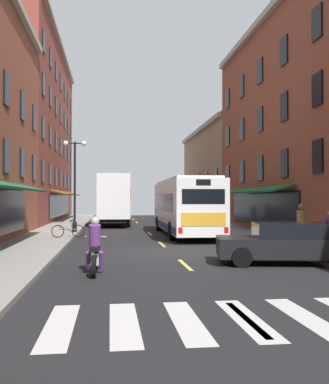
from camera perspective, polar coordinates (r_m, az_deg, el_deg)
The scene contains 15 objects.
ground_plane at distance 17.98m, azimuth 0.78°, elevation -7.99°, with size 34.80×80.00×0.10m, color black.
lane_centre_dashes at distance 17.73m, azimuth 0.89°, elevation -7.91°, with size 0.14×73.90×0.01m.
crosswalk_near at distance 8.34m, azimuth 10.62°, elevation -15.92°, with size 7.10×2.80×0.01m.
sidewalk_left at distance 18.13m, azimuth -18.20°, elevation -7.50°, with size 3.00×80.00×0.14m, color gray.
sidewalk_right at distance 19.66m, azimuth 18.20°, elevation -6.98°, with size 3.00×80.00×0.14m, color gray.
transit_bus at distance 26.34m, azimuth 2.58°, elevation -1.85°, with size 2.75×11.63×3.31m.
box_truck at distance 35.20m, azimuth -6.54°, elevation -1.07°, with size 2.63×8.12×4.02m.
sedan_near at distance 46.80m, azimuth -6.84°, elevation -2.70°, with size 1.96×4.83×1.36m.
sedan_mid at distance 15.25m, azimuth 15.91°, elevation -6.41°, with size 4.88×2.63×1.36m.
motorcycle_rider at distance 12.92m, azimuth -9.05°, elevation -7.38°, with size 0.62×2.07×1.66m.
bicycle_near at distance 23.59m, azimuth -12.46°, elevation -4.93°, with size 1.71×0.48×0.91m.
pedestrian_mid at distance 18.65m, azimuth 17.44°, elevation -4.17°, with size 0.36×0.36×1.83m.
pedestrian_far at distance 32.83m, azimuth 6.41°, elevation -2.86°, with size 0.36×0.36×1.76m.
pedestrian_rear at distance 34.41m, azimuth 6.76°, elevation -2.92°, with size 0.36×0.36×1.60m.
street_lamp_twin at distance 27.33m, azimuth -11.63°, elevation 1.35°, with size 1.42×0.32×5.60m.
Camera 1 is at (-2.45, -17.68, 2.17)m, focal length 40.89 mm.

